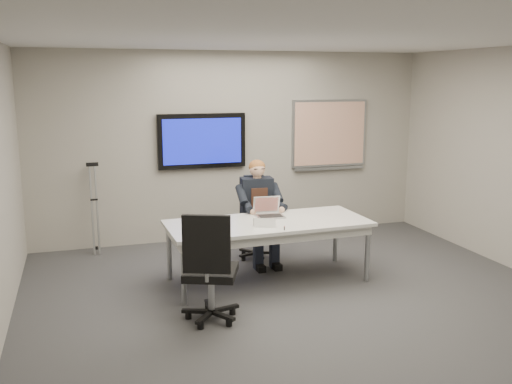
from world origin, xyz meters
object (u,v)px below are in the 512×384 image
object	(u,v)px
conference_table	(268,228)
office_chair_near	(210,288)
seated_person	(261,222)
laptop	(269,211)
office_chair_far	(256,235)

from	to	relation	value
conference_table	office_chair_near	size ratio (longest dim) A/B	2.10
office_chair_near	conference_table	bearing A→B (deg)	-112.17
conference_table	seated_person	distance (m)	0.71
conference_table	laptop	xyz separation A→B (m)	(0.09, 0.26, 0.14)
office_chair_far	laptop	world-z (taller)	office_chair_far
conference_table	office_chair_near	distance (m)	1.36
conference_table	office_chair_near	world-z (taller)	office_chair_near
office_chair_near	laptop	bearing A→B (deg)	-108.11
seated_person	laptop	world-z (taller)	seated_person
conference_table	laptop	world-z (taller)	laptop
laptop	seated_person	bearing A→B (deg)	89.92
seated_person	laptop	distance (m)	0.50
office_chair_near	seated_person	xyz separation A→B (m)	(1.05, 1.63, 0.19)
conference_table	office_chair_far	world-z (taller)	office_chair_far
seated_person	laptop	xyz separation A→B (m)	(-0.04, -0.43, 0.25)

